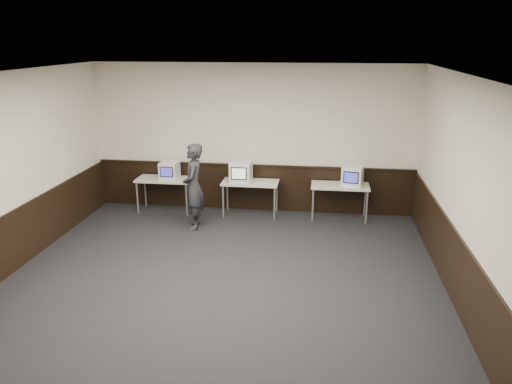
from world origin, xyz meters
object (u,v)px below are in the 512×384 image
Objects in this scene: desk_center at (250,185)px; emac_right at (353,176)px; desk_right at (340,188)px; emac_center at (241,172)px; emac_left at (169,170)px; person at (194,187)px; desk_left at (165,182)px.

emac_right reaches higher than desk_center.
emac_center is (-2.09, -0.04, 0.29)m from desk_right.
person is at bearing -48.09° from emac_left.
desk_left is at bearing 180.00° from desk_center.
emac_right reaches higher than desk_left.
emac_left is 1.16m from person.
desk_left is 0.29m from emac_left.
desk_left is at bearing 180.00° from desk_right.
emac_left is 0.24× the size of person.
desk_left is at bearing -168.36° from emac_right.
person reaches higher than emac_left.
desk_right is at bearing 99.14° from person.
emac_right is 0.29× the size of person.
emac_center is 0.28× the size of person.
person is at bearing -45.25° from desk_left.
person is (0.89, -0.90, 0.19)m from desk_left.
emac_center is 2.34m from emac_right.
desk_right is at bearing 0.00° from desk_center.
desk_center is 1.79m from emac_left.
desk_left and desk_center have the same top height.
desk_right is 2.11m from emac_center.
desk_center is (1.90, 0.00, 0.00)m from desk_left.
emac_right is at bearing -0.97° from desk_right.
desk_left is at bearing -179.61° from emac_center.
emac_left is (-1.77, -0.03, 0.26)m from desk_center.
desk_right is at bearing 0.00° from desk_left.
person is (0.76, -0.87, -0.08)m from emac_left.
desk_right is 2.44× the size of emac_center.
emac_center reaches higher than desk_center.
person is (-2.91, -0.90, 0.19)m from desk_right.
emac_left is at bearing -147.09° from person.
emac_right reaches higher than desk_right.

